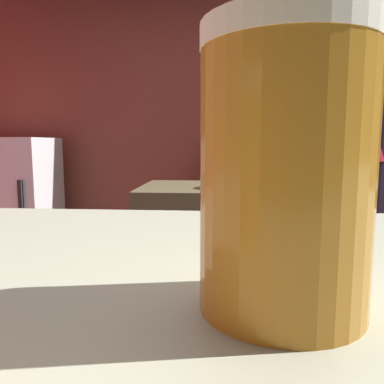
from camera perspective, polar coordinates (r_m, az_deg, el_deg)
wall_back at (r=3.46m, az=9.12°, el=10.77°), size 5.20×0.10×2.70m
prep_counter at (r=2.21m, az=20.95°, el=-11.13°), size 2.10×0.60×0.91m
back_shelf at (r=3.23m, az=9.36°, el=-2.76°), size 0.82×0.36×1.15m
mini_fridge at (r=3.51m, az=-25.45°, el=-2.29°), size 0.66×0.58×1.19m
bartender at (r=1.64m, az=22.51°, el=0.50°), size 0.43×0.52×1.66m
mixing_bowl at (r=1.93m, az=4.82°, el=1.42°), size 0.20×0.20×0.06m
chefs_knife at (r=2.12m, az=26.29°, el=0.58°), size 0.24×0.07×0.01m
pint_glass_near at (r=0.19m, az=13.84°, el=2.90°), size 0.08×0.08×0.14m
bottle_soy at (r=3.24m, az=3.75°, el=9.00°), size 0.07×0.07×0.21m
bottle_olive_oil at (r=3.23m, az=7.60°, el=9.24°), size 0.07×0.07×0.24m
bottle_vinegar at (r=3.29m, az=12.47°, el=8.78°), size 0.06×0.06×0.20m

